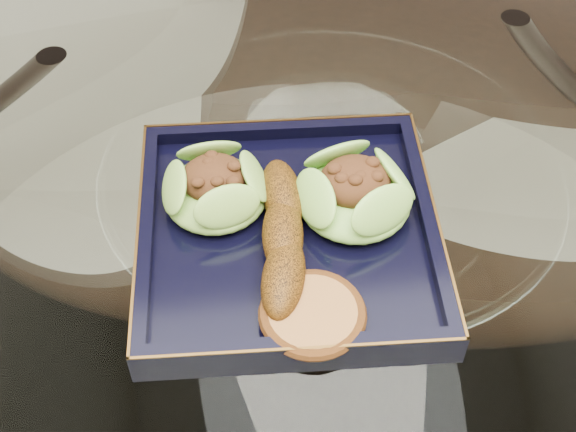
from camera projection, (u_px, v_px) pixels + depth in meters
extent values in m
cylinder|color=white|center=(329.00, 209.00, 0.78)|extent=(1.10, 1.10, 0.01)
torus|color=black|center=(329.00, 209.00, 0.78)|extent=(1.13, 1.13, 0.02)
cylinder|color=black|center=(464.00, 222.00, 1.27)|extent=(0.04, 0.04, 0.75)
cylinder|color=black|center=(108.00, 259.00, 1.22)|extent=(0.04, 0.04, 0.75)
cube|color=black|center=(388.00, 117.00, 1.34)|extent=(0.44, 0.44, 0.04)
cylinder|color=black|center=(289.00, 279.00, 1.40)|extent=(0.03, 0.03, 0.42)
cylinder|color=black|center=(480.00, 278.00, 1.41)|extent=(0.03, 0.03, 0.42)
cylinder|color=black|center=(288.00, 147.00, 1.63)|extent=(0.03, 0.03, 0.42)
cylinder|color=black|center=(453.00, 146.00, 1.63)|extent=(0.03, 0.03, 0.42)
cube|color=black|center=(288.00, 238.00, 0.73)|extent=(0.29, 0.29, 0.02)
ellipsoid|color=#5A8D28|center=(215.00, 190.00, 0.74)|extent=(0.12, 0.12, 0.03)
ellipsoid|color=#5AA830|center=(355.00, 195.00, 0.73)|extent=(0.11, 0.11, 0.04)
ellipsoid|color=#693B0B|center=(283.00, 234.00, 0.70)|extent=(0.06, 0.18, 0.03)
cylinder|color=#A86D38|center=(312.00, 316.00, 0.66)|extent=(0.09, 0.09, 0.01)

